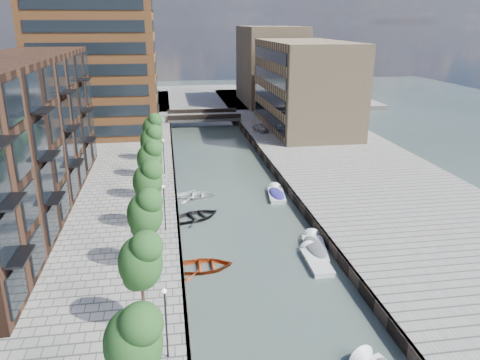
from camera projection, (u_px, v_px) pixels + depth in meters
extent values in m
plane|color=#38473F|center=(226.00, 179.00, 56.16)|extent=(300.00, 300.00, 0.00)
cube|color=gray|center=(353.00, 168.00, 58.37)|extent=(20.00, 140.00, 1.00)
cube|color=#332823|center=(174.00, 177.00, 55.10)|extent=(0.25, 140.00, 1.00)
cube|color=#332823|center=(275.00, 172.00, 56.91)|extent=(0.25, 140.00, 1.00)
cube|color=gray|center=(194.00, 98.00, 112.13)|extent=(80.00, 40.00, 1.00)
cube|color=black|center=(15.00, 140.00, 41.28)|extent=(8.00, 38.00, 14.00)
cube|color=brown|center=(94.00, 35.00, 71.89)|extent=(18.00, 18.00, 30.00)
cube|color=#937A5A|center=(305.00, 85.00, 76.54)|extent=(12.00, 25.00, 14.00)
cube|color=#937A5A|center=(271.00, 65.00, 100.54)|extent=(12.00, 20.00, 16.00)
cube|color=gray|center=(203.00, 117.00, 85.68)|extent=(13.00, 6.00, 0.60)
cube|color=#332823|center=(205.00, 117.00, 82.87)|extent=(13.00, 0.40, 0.80)
cube|color=#332823|center=(202.00, 111.00, 88.10)|extent=(13.00, 0.40, 0.80)
ellipsoid|color=#1B461A|center=(133.00, 339.00, 19.52)|extent=(2.50, 2.50, 3.25)
cylinder|color=#382619|center=(143.00, 301.00, 26.94)|extent=(0.20, 0.20, 3.20)
ellipsoid|color=#1B461A|center=(140.00, 259.00, 26.07)|extent=(2.50, 2.50, 3.25)
cylinder|color=#382619|center=(147.00, 247.00, 33.49)|extent=(0.20, 0.20, 3.20)
ellipsoid|color=#1B461A|center=(145.00, 211.00, 32.61)|extent=(2.50, 2.50, 3.25)
cylinder|color=#382619|center=(149.00, 210.00, 40.04)|extent=(0.20, 0.20, 3.20)
ellipsoid|color=#1B461A|center=(147.00, 180.00, 39.16)|extent=(2.50, 2.50, 3.25)
cylinder|color=#382619|center=(151.00, 183.00, 46.58)|extent=(0.20, 0.20, 3.20)
ellipsoid|color=#1B461A|center=(150.00, 157.00, 45.71)|extent=(2.50, 2.50, 3.25)
cylinder|color=#382619|center=(153.00, 163.00, 53.13)|extent=(0.20, 0.20, 3.20)
ellipsoid|color=#1B461A|center=(151.00, 140.00, 52.26)|extent=(2.50, 2.50, 3.25)
cylinder|color=#382619|center=(154.00, 148.00, 59.68)|extent=(0.20, 0.20, 3.20)
ellipsoid|color=#1B461A|center=(152.00, 127.00, 58.81)|extent=(2.50, 2.50, 3.25)
cylinder|color=black|center=(166.00, 325.00, 24.20)|extent=(0.10, 0.10, 4.00)
sphere|color=#FFF2CC|center=(164.00, 291.00, 23.56)|extent=(0.24, 0.24, 0.24)
cylinder|color=black|center=(165.00, 209.00, 39.17)|extent=(0.10, 0.10, 4.00)
sphere|color=#FFF2CC|center=(163.00, 186.00, 38.52)|extent=(0.24, 0.24, 0.24)
cylinder|color=black|center=(164.00, 157.00, 54.13)|extent=(0.10, 0.10, 4.00)
sphere|color=#FFF2CC|center=(163.00, 140.00, 53.49)|extent=(0.24, 0.24, 0.24)
imported|color=#9A3310|center=(203.00, 269.00, 35.60)|extent=(4.72, 3.43, 0.96)
imported|color=white|center=(195.00, 198.00, 50.08)|extent=(4.62, 3.35, 0.94)
imported|color=black|center=(196.00, 219.00, 44.71)|extent=(5.74, 5.05, 0.99)
cube|color=silver|center=(317.00, 264.00, 36.27)|extent=(1.60, 4.16, 0.58)
cube|color=silver|center=(317.00, 260.00, 36.17)|extent=(1.67, 4.26, 0.09)
cone|color=silver|center=(309.00, 251.00, 38.20)|extent=(1.54, 0.84, 1.53)
cube|color=silver|center=(277.00, 197.00, 50.18)|extent=(2.10, 4.37, 0.59)
cube|color=silver|center=(277.00, 194.00, 50.07)|extent=(2.18, 4.47, 0.09)
cone|color=silver|center=(275.00, 190.00, 52.15)|extent=(1.65, 1.02, 1.55)
ellipsoid|color=navy|center=(277.00, 194.00, 50.06)|extent=(1.96, 4.00, 0.51)
cube|color=white|center=(315.00, 251.00, 38.25)|extent=(2.44, 4.69, 0.63)
cube|color=white|center=(315.00, 248.00, 38.14)|extent=(2.54, 4.80, 0.10)
cone|color=white|center=(312.00, 239.00, 40.35)|extent=(1.78, 1.16, 1.65)
ellipsoid|color=#4B4E52|center=(315.00, 247.00, 38.13)|extent=(2.28, 4.29, 0.54)
imported|color=#B0B3B5|center=(261.00, 127.00, 75.79)|extent=(2.36, 3.93, 1.25)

